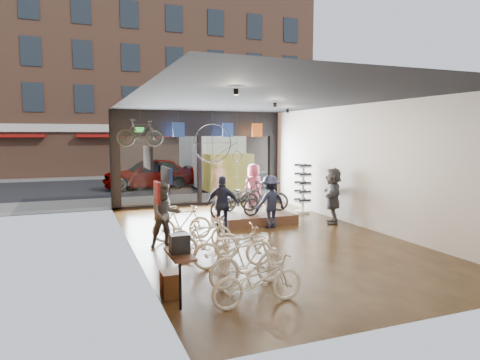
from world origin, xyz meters
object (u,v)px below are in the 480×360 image
box_truck (216,162)px  display_bike_right (242,195)px  hung_bike (140,133)px  floor_bike_2 (233,247)px  display_bike_mid (264,197)px  customer_2 (223,205)px  customer_3 (270,202)px  customer_5 (333,196)px  floor_bike_5 (182,223)px  floor_bike_1 (248,261)px  floor_bike_3 (206,240)px  street_car (150,173)px  penny_farthing (220,144)px  display_bike_left (235,203)px  display_platform (253,217)px  floor_bike_0 (258,280)px  sunglasses_rack (303,188)px  customer_4 (254,187)px  floor_bike_4 (201,233)px  customer_1 (165,215)px

box_truck → display_bike_right: box_truck is taller
display_bike_right → hung_bike: hung_bike is taller
display_bike_right → floor_bike_2: bearing=131.7°
display_bike_mid → customer_2: (-1.92, -1.28, 0.04)m
customer_3 → box_truck: bearing=-106.3°
customer_5 → box_truck: bearing=-145.6°
floor_bike_5 → customer_2: (1.33, 0.52, 0.34)m
floor_bike_2 → customer_2: size_ratio=1.05×
floor_bike_1 → floor_bike_3: size_ratio=1.02×
floor_bike_5 → street_car: bearing=-5.6°
penny_farthing → display_bike_left: bearing=-100.2°
floor_bike_2 → display_platform: (2.34, 4.37, -0.31)m
display_platform → floor_bike_0: bearing=-112.5°
sunglasses_rack → hung_bike: size_ratio=1.15×
floor_bike_5 → customer_4: (3.66, 3.66, 0.40)m
floor_bike_3 → display_bike_right: bearing=-24.3°
floor_bike_2 → penny_farthing: size_ratio=0.94×
floor_bike_4 → floor_bike_3: bearing=170.0°
display_bike_mid → display_bike_right: bearing=64.1°
floor_bike_2 → floor_bike_5: bearing=15.4°
customer_4 → customer_5: (1.43, -3.15, 0.02)m
floor_bike_3 → display_bike_left: bearing=-24.5°
display_bike_mid → hung_bike: 4.81m
floor_bike_0 → customer_5: customer_5 is taller
floor_bike_1 → display_bike_left: 5.26m
floor_bike_2 → customer_1: 2.46m
floor_bike_4 → display_bike_mid: bearing=-47.6°
floor_bike_5 → hung_bike: (-0.49, 3.95, 2.44)m
floor_bike_3 → display_bike_mid: bearing=-33.3°
floor_bike_4 → customer_1: size_ratio=0.96×
floor_bike_2 → customer_3: customer_3 is taller
floor_bike_5 → sunglasses_rack: sunglasses_rack is taller
box_truck → floor_bike_0: (-4.32, -15.52, -0.95)m
customer_4 → floor_bike_2: bearing=49.1°
street_car → box_truck: (3.38, -1.00, 0.57)m
customer_1 → hung_bike: 4.92m
street_car → customer_3: street_car is taller
street_car → display_bike_left: street_car is taller
floor_bike_1 → display_platform: size_ratio=0.67×
penny_farthing → box_truck: bearing=73.5°
floor_bike_4 → customer_3: bearing=-59.3°
customer_1 → display_bike_right: bearing=37.4°
street_car → display_platform: bearing=9.6°
sunglasses_rack → penny_farthing: 3.48m
floor_bike_4 → customer_4: 5.84m
customer_2 → penny_farthing: size_ratio=0.90×
box_truck → floor_bike_1: 15.23m
floor_bike_0 → floor_bike_5: 4.77m
floor_bike_0 → sunglasses_rack: (4.94, 7.21, 0.47)m
customer_3 → display_bike_left: bearing=-36.2°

